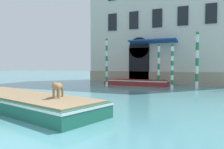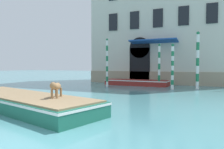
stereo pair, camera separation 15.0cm
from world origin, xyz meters
name	(u,v)px [view 2 (the right image)]	position (x,y,z in m)	size (l,w,h in m)	color
palazzo_left	(164,8)	(-0.60, 20.77, 8.04)	(14.73, 7.40, 16.12)	beige
boat_foreground	(21,101)	(-3.24, 3.62, 0.33)	(8.52, 4.24, 0.61)	#1E6651
dog_on_deck	(56,87)	(-1.19, 3.42, 1.03)	(0.50, 0.91, 0.64)	#997047
boat_moored_near_palazzo	(137,82)	(-2.12, 16.01, 0.27)	(5.83, 1.81, 0.50)	maroon
mooring_pole_0	(198,60)	(3.19, 14.77, 2.24)	(0.25, 0.25, 4.44)	white
mooring_pole_1	(159,65)	(0.09, 15.40, 1.85)	(0.21, 0.21, 3.67)	white
mooring_pole_3	(173,66)	(1.48, 13.76, 1.76)	(0.22, 0.22, 3.48)	white
mooring_pole_4	(107,62)	(-3.99, 13.61, 2.09)	(0.19, 0.19, 4.14)	white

